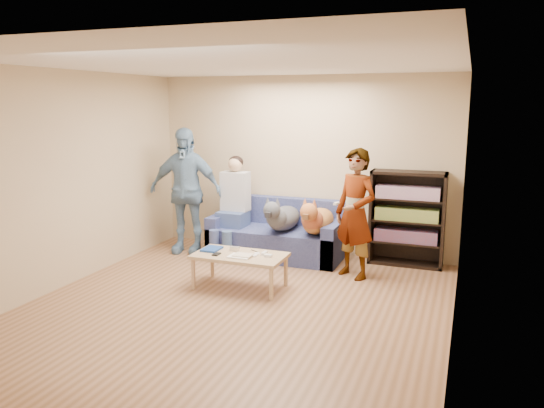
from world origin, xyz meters
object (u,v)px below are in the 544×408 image
at_px(dog_tan, 316,220).
at_px(coffee_table, 240,258).
at_px(person_standing_right, 355,214).
at_px(person_standing_left, 185,191).
at_px(sofa, 278,237).
at_px(dog_gray, 282,217).
at_px(notebook_blue, 212,249).
at_px(person_seated, 233,202).
at_px(camera_silver, 235,249).
at_px(bookshelf, 407,216).

distance_m(dog_tan, coffee_table, 1.42).
relative_size(person_standing_right, person_standing_left, 0.89).
bearing_deg(sofa, coffee_table, -88.37).
bearing_deg(dog_gray, person_standing_right, -17.93).
distance_m(notebook_blue, dog_gray, 1.32).
bearing_deg(sofa, person_seated, -169.05).
bearing_deg(dog_gray, person_standing_left, -176.39).
bearing_deg(person_standing_left, sofa, 2.17).
distance_m(person_standing_left, person_seated, 0.73).
xyz_separation_m(notebook_blue, person_seated, (-0.30, 1.27, 0.34)).
xyz_separation_m(person_seated, dog_gray, (0.78, -0.06, -0.15)).
distance_m(sofa, person_seated, 0.83).
bearing_deg(person_seated, person_standing_left, -167.93).
bearing_deg(camera_silver, coffee_table, -45.00).
relative_size(person_standing_left, dog_gray, 1.50).
distance_m(dog_tan, bookshelf, 1.24).
distance_m(person_standing_right, bookshelf, 0.97).
bearing_deg(person_standing_left, notebook_blue, -57.68).
height_order(person_seated, dog_gray, person_seated).
relative_size(dog_gray, dog_tan, 1.07).
relative_size(person_standing_left, camera_silver, 16.88).
bearing_deg(sofa, camera_silver, -93.42).
xyz_separation_m(person_standing_right, camera_silver, (-1.32, -0.78, -0.38)).
bearing_deg(dog_tan, bookshelf, 19.61).
bearing_deg(person_standing_right, bookshelf, 83.80).
distance_m(person_standing_right, coffee_table, 1.57).
relative_size(camera_silver, dog_gray, 0.09).
distance_m(coffee_table, bookshelf, 2.45).
relative_size(person_standing_left, notebook_blue, 7.14).
relative_size(person_standing_right, coffee_table, 1.51).
bearing_deg(dog_tan, person_standing_right, -30.70).
height_order(person_standing_right, person_seated, person_standing_right).
height_order(camera_silver, sofa, sofa).
distance_m(person_standing_right, notebook_blue, 1.86).
relative_size(person_standing_left, coffee_table, 1.69).
height_order(person_standing_right, person_standing_left, person_standing_left).
bearing_deg(person_seated, bookshelf, 8.35).
height_order(notebook_blue, dog_tan, dog_tan).
xyz_separation_m(sofa, dog_gray, (0.13, -0.18, 0.34)).
bearing_deg(person_seated, coffee_table, -62.13).
height_order(camera_silver, coffee_table, camera_silver).
height_order(person_standing_left, person_seated, person_standing_left).
height_order(person_standing_right, camera_silver, person_standing_right).
xyz_separation_m(notebook_blue, dog_tan, (0.99, 1.21, 0.19)).
xyz_separation_m(person_standing_right, coffee_table, (-1.20, -0.90, -0.45)).
distance_m(person_standing_left, coffee_table, 1.90).
xyz_separation_m(notebook_blue, coffee_table, (0.40, -0.05, -0.06)).
bearing_deg(dog_gray, person_seated, 175.91).
bearing_deg(sofa, dog_tan, -16.00).
relative_size(person_seated, dog_tan, 1.27).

